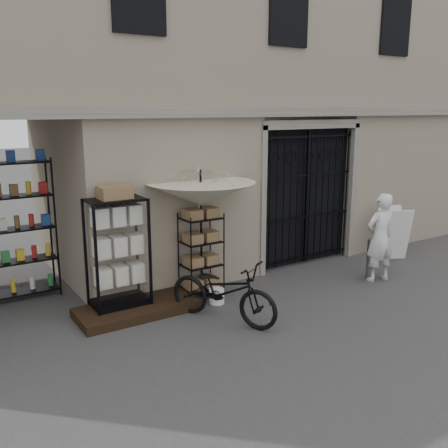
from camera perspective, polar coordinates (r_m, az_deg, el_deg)
ground at (r=8.52m, az=9.80°, el=-10.03°), size 80.00×80.00×0.00m
main_building at (r=11.17m, az=-3.95°, el=19.13°), size 14.00×4.00×9.00m
iron_gate at (r=10.86m, az=8.88°, el=3.29°), size 2.50×0.21×3.00m
step_platform at (r=8.50m, az=-9.81°, el=-9.54°), size 2.00×0.90×0.15m
display_cabinet at (r=8.28m, az=-12.00°, el=-3.84°), size 0.93×0.62×1.93m
wire_rack at (r=8.95m, az=-2.63°, el=-3.62°), size 0.67×0.48×1.52m
market_umbrella at (r=8.73m, az=-2.68°, el=4.19°), size 2.12×2.14×2.74m
white_bucket at (r=8.77m, az=-0.85°, el=-8.23°), size 0.30×0.30×0.26m
bicycle at (r=8.14m, az=-0.10°, el=-10.97°), size 1.04×1.19×1.91m
steel_bollard at (r=10.35m, az=16.39°, el=-3.82°), size 0.15×0.15×0.80m
shopkeeper at (r=10.39m, az=17.07°, el=-6.14°), size 0.85×1.81×0.42m
easel_sign at (r=11.77m, az=18.86°, el=-0.99°), size 0.76×0.80×1.16m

